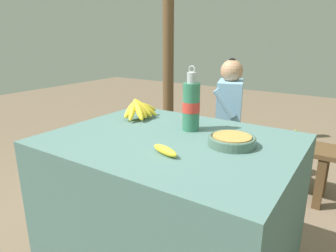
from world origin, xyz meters
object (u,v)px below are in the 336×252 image
(loose_banana_front, at_px, (165,150))
(wooden_bench, at_px, (242,142))
(banana_bunch_ripe, at_px, (140,108))
(seated_vendor, at_px, (224,111))
(serving_bowl, at_px, (232,140))
(water_bottle, at_px, (191,105))
(support_post_near, at_px, (168,35))
(banana_bunch_green, at_px, (298,137))

(loose_banana_front, bearing_deg, wooden_bench, 96.58)
(banana_bunch_ripe, relative_size, seated_vendor, 0.26)
(serving_bowl, bearing_deg, seated_vendor, 114.73)
(wooden_bench, bearing_deg, water_bottle, -85.42)
(wooden_bench, bearing_deg, serving_bowl, -73.36)
(loose_banana_front, bearing_deg, seated_vendor, 103.57)
(loose_banana_front, distance_m, support_post_near, 2.30)
(banana_bunch_ripe, xyz_separation_m, serving_bowl, (0.64, -0.14, -0.04))
(loose_banana_front, xyz_separation_m, support_post_near, (-1.24, 1.89, 0.47))
(water_bottle, xyz_separation_m, banana_bunch_green, (0.36, 1.10, -0.42))
(wooden_bench, distance_m, seated_vendor, 0.32)
(water_bottle, xyz_separation_m, loose_banana_front, (0.08, -0.36, -0.11))
(serving_bowl, relative_size, support_post_near, 0.08)
(loose_banana_front, height_order, wooden_bench, loose_banana_front)
(support_post_near, bearing_deg, banana_bunch_ripe, -62.28)
(wooden_bench, height_order, support_post_near, support_post_near)
(water_bottle, distance_m, support_post_near, 1.95)
(support_post_near, bearing_deg, water_bottle, -52.90)
(serving_bowl, relative_size, banana_bunch_green, 0.92)
(serving_bowl, height_order, seated_vendor, seated_vendor)
(water_bottle, relative_size, banana_bunch_green, 1.46)
(banana_bunch_ripe, relative_size, banana_bunch_green, 1.21)
(banana_bunch_ripe, xyz_separation_m, water_bottle, (0.37, -0.03, 0.07))
(seated_vendor, bearing_deg, wooden_bench, 176.84)
(water_bottle, bearing_deg, wooden_bench, 94.58)
(loose_banana_front, distance_m, seated_vendor, 1.46)
(water_bottle, distance_m, loose_banana_front, 0.39)
(banana_bunch_ripe, bearing_deg, water_bottle, -5.01)
(wooden_bench, height_order, banana_bunch_green, banana_bunch_green)
(wooden_bench, bearing_deg, support_post_near, 158.07)
(loose_banana_front, bearing_deg, water_bottle, 102.57)
(seated_vendor, bearing_deg, support_post_near, -46.65)
(banana_bunch_ripe, xyz_separation_m, loose_banana_front, (0.45, -0.39, -0.04))
(banana_bunch_ripe, xyz_separation_m, support_post_near, (-0.79, 1.50, 0.42))
(serving_bowl, bearing_deg, banana_bunch_green, 85.98)
(support_post_near, bearing_deg, loose_banana_front, -56.80)
(support_post_near, bearing_deg, banana_bunch_green, -15.66)
(banana_bunch_ripe, relative_size, water_bottle, 0.83)
(serving_bowl, xyz_separation_m, seated_vendor, (-0.53, 1.15, -0.18))
(water_bottle, xyz_separation_m, seated_vendor, (-0.26, 1.05, -0.28))
(water_bottle, relative_size, seated_vendor, 0.31)
(banana_bunch_ripe, height_order, serving_bowl, banana_bunch_ripe)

